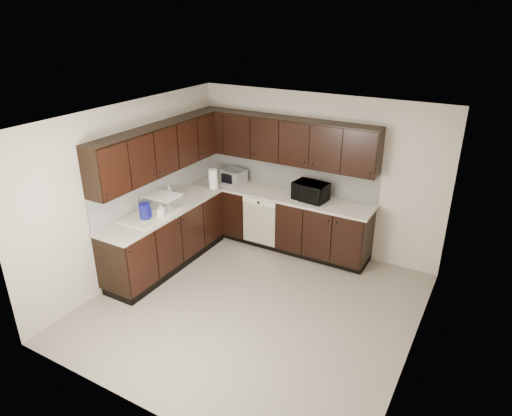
{
  "coord_description": "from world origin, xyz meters",
  "views": [
    {
      "loc": [
        2.51,
        -4.35,
        3.63
      ],
      "look_at": [
        -0.3,
        0.6,
        1.13
      ],
      "focal_mm": 32.0,
      "sensor_mm": 36.0,
      "label": 1
    }
  ],
  "objects_px": {
    "toaster_oven": "(234,177)",
    "storage_bin": "(162,201)",
    "microwave": "(310,191)",
    "blue_pitcher": "(145,212)",
    "sink": "(150,220)"
  },
  "relations": [
    {
      "from": "toaster_oven",
      "to": "storage_bin",
      "type": "height_order",
      "value": "toaster_oven"
    },
    {
      "from": "toaster_oven",
      "to": "microwave",
      "type": "bearing_deg",
      "value": 7.75
    },
    {
      "from": "toaster_oven",
      "to": "storage_bin",
      "type": "bearing_deg",
      "value": -95.83
    },
    {
      "from": "blue_pitcher",
      "to": "toaster_oven",
      "type": "bearing_deg",
      "value": 57.47
    },
    {
      "from": "storage_bin",
      "to": "blue_pitcher",
      "type": "relative_size",
      "value": 2.05
    },
    {
      "from": "storage_bin",
      "to": "sink",
      "type": "bearing_deg",
      "value": -82.08
    },
    {
      "from": "blue_pitcher",
      "to": "storage_bin",
      "type": "bearing_deg",
      "value": 76.1
    },
    {
      "from": "toaster_oven",
      "to": "blue_pitcher",
      "type": "bearing_deg",
      "value": -90.09
    },
    {
      "from": "toaster_oven",
      "to": "storage_bin",
      "type": "xyz_separation_m",
      "value": [
        -0.38,
        -1.38,
        -0.02
      ]
    },
    {
      "from": "toaster_oven",
      "to": "storage_bin",
      "type": "distance_m",
      "value": 1.43
    },
    {
      "from": "sink",
      "to": "blue_pitcher",
      "type": "bearing_deg",
      "value": -77.32
    },
    {
      "from": "microwave",
      "to": "storage_bin",
      "type": "distance_m",
      "value": 2.23
    },
    {
      "from": "microwave",
      "to": "blue_pitcher",
      "type": "xyz_separation_m",
      "value": [
        -1.71,
        -1.78,
        -0.02
      ]
    },
    {
      "from": "microwave",
      "to": "toaster_oven",
      "type": "distance_m",
      "value": 1.4
    },
    {
      "from": "microwave",
      "to": "toaster_oven",
      "type": "xyz_separation_m",
      "value": [
        -1.4,
        0.04,
        -0.02
      ]
    }
  ]
}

